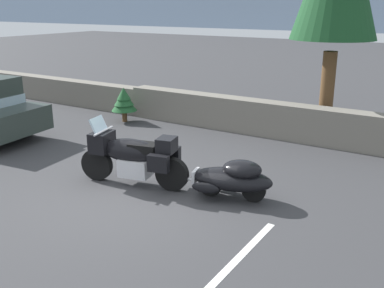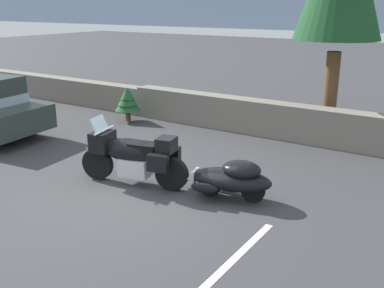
% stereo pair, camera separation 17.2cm
% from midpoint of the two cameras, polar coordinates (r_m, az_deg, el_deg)
% --- Properties ---
extents(ground_plane, '(80.00, 80.00, 0.00)m').
position_cam_midpoint_polar(ground_plane, '(8.54, -6.64, -6.57)').
color(ground_plane, '#38383A').
extents(stone_guard_wall, '(24.00, 0.59, 0.95)m').
position_cam_midpoint_polar(stone_guard_wall, '(12.72, 6.54, 3.59)').
color(stone_guard_wall, slate).
rests_on(stone_guard_wall, ground).
extents(touring_motorcycle, '(2.28, 1.05, 1.33)m').
position_cam_midpoint_polar(touring_motorcycle, '(8.85, -7.04, -1.37)').
color(touring_motorcycle, black).
rests_on(touring_motorcycle, ground).
extents(car_shaped_trailer, '(2.23, 1.03, 0.76)m').
position_cam_midpoint_polar(car_shaped_trailer, '(8.23, 5.73, -4.36)').
color(car_shaped_trailer, black).
rests_on(car_shaped_trailer, ground).
extents(pine_sapling_near, '(0.78, 0.78, 1.05)m').
position_cam_midpoint_polar(pine_sapling_near, '(13.81, -7.89, 5.58)').
color(pine_sapling_near, brown).
rests_on(pine_sapling_near, ground).
extents(parking_stripe_marker, '(0.12, 3.60, 0.01)m').
position_cam_midpoint_polar(parking_stripe_marker, '(6.13, 3.59, -16.82)').
color(parking_stripe_marker, silver).
rests_on(parking_stripe_marker, ground).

